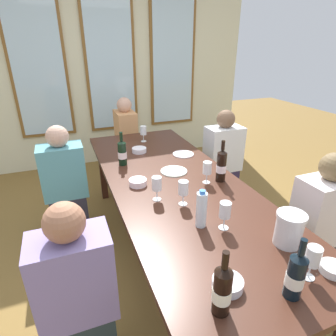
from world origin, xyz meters
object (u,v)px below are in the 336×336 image
at_px(seated_person_2, 66,187).
at_px(seated_person_3, 222,163).
at_px(white_plate_1, 183,154).
at_px(wine_glass_2, 313,257).
at_px(metal_pitcher, 289,229).
at_px(seated_person_1, 318,230).
at_px(wine_bottle_3, 222,290).
at_px(tasting_bowl_2, 333,269).
at_px(wine_glass_1, 157,185).
at_px(white_plate_0, 174,171).
at_px(wine_bottle_0, 296,275).
at_px(seated_person_0, 79,301).
at_px(wine_glass_0, 183,189).
at_px(tasting_bowl_0, 138,182).
at_px(wine_bottle_2, 122,153).
at_px(seated_person_4, 127,142).
at_px(tasting_bowl_1, 228,284).
at_px(wine_glass_3, 143,131).
at_px(tasting_bowl_3, 139,150).
at_px(wine_bottle_1, 221,166).
at_px(water_bottle, 201,209).
at_px(wine_glass_5, 207,168).
at_px(wine_glass_4, 225,211).
at_px(dining_table, 175,189).

bearing_deg(seated_person_2, seated_person_3, -0.31).
height_order(white_plate_1, wine_glass_2, wine_glass_2).
xyz_separation_m(metal_pitcher, seated_person_1, (0.54, 0.23, -0.31)).
height_order(wine_bottle_3, tasting_bowl_2, wine_bottle_3).
bearing_deg(seated_person_1, wine_glass_1, 155.90).
height_order(white_plate_0, wine_bottle_0, wine_bottle_0).
height_order(wine_glass_2, seated_person_0, seated_person_0).
bearing_deg(wine_glass_0, tasting_bowl_0, 118.99).
relative_size(wine_bottle_2, tasting_bowl_2, 2.51).
relative_size(tasting_bowl_0, seated_person_4, 0.12).
xyz_separation_m(tasting_bowl_1, wine_glass_1, (-0.04, 0.84, 0.09)).
bearing_deg(seated_person_3, white_plate_1, -167.28).
distance_m(wine_glass_3, seated_person_4, 0.75).
bearing_deg(wine_glass_0, tasting_bowl_3, 90.54).
xyz_separation_m(tasting_bowl_0, seated_person_2, (-0.53, 0.59, -0.24)).
xyz_separation_m(seated_person_2, seated_person_4, (0.82, 1.07, 0.00)).
height_order(wine_bottle_2, seated_person_2, seated_person_2).
distance_m(metal_pitcher, seated_person_0, 1.17).
distance_m(wine_bottle_3, seated_person_3, 2.11).
xyz_separation_m(wine_bottle_1, tasting_bowl_3, (-0.43, 0.84, -0.11)).
height_order(wine_bottle_2, wine_glass_1, wine_bottle_2).
bearing_deg(seated_person_2, seated_person_4, 52.39).
xyz_separation_m(white_plate_0, water_bottle, (-0.14, -0.77, 0.11)).
bearing_deg(wine_glass_5, seated_person_3, 50.53).
bearing_deg(white_plate_0, wine_glass_3, 90.89).
relative_size(tasting_bowl_1, wine_glass_4, 0.81).
distance_m(white_plate_1, seated_person_3, 0.58).
relative_size(dining_table, tasting_bowl_1, 19.32).
bearing_deg(white_plate_0, wine_glass_0, -105.36).
bearing_deg(wine_glass_3, wine_glass_5, -81.20).
bearing_deg(wine_glass_4, metal_pitcher, -44.67).
bearing_deg(tasting_bowl_0, wine_glass_3, 71.08).
relative_size(wine_bottle_1, tasting_bowl_1, 2.37).
relative_size(wine_glass_5, seated_person_0, 0.16).
bearing_deg(white_plate_0, seated_person_1, -48.18).
distance_m(wine_bottle_2, wine_glass_3, 0.65).
height_order(dining_table, metal_pitcher, metal_pitcher).
bearing_deg(wine_glass_5, seated_person_1, -43.74).
height_order(dining_table, seated_person_4, seated_person_4).
height_order(wine_glass_2, seated_person_3, seated_person_3).
bearing_deg(seated_person_1, wine_bottle_3, -156.89).
distance_m(tasting_bowl_2, wine_glass_3, 2.20).
height_order(wine_glass_2, seated_person_1, seated_person_1).
distance_m(metal_pitcher, seated_person_2, 1.92).
bearing_deg(tasting_bowl_0, seated_person_1, -33.18).
xyz_separation_m(white_plate_1, seated_person_3, (0.53, 0.12, -0.22)).
bearing_deg(wine_bottle_3, seated_person_3, 58.29).
bearing_deg(wine_bottle_3, wine_bottle_2, 91.27).
relative_size(tasting_bowl_3, seated_person_4, 0.13).
xyz_separation_m(white_plate_0, wine_glass_3, (-0.01, 0.85, 0.11)).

